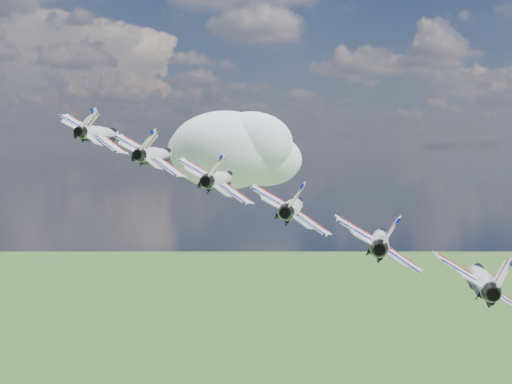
{
  "coord_description": "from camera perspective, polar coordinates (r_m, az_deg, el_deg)",
  "views": [
    {
      "loc": [
        -25.52,
        -73.77,
        163.78
      ],
      "look_at": [
        -12.02,
        6.55,
        157.99
      ],
      "focal_mm": 45.0,
      "sensor_mm": 36.0,
      "label": 1
    }
  ],
  "objects": [
    {
      "name": "cloud_far",
      "position": [
        256.96,
        -1.27,
        3.66
      ],
      "size": [
        69.02,
        54.23,
        27.11
      ],
      "primitive_type": "ellipsoid",
      "color": "white"
    },
    {
      "name": "jet_1",
      "position": [
        91.95,
        -8.79,
        3.34
      ],
      "size": [
        16.25,
        18.71,
        9.55
      ],
      "primitive_type": null,
      "rotation": [
        0.0,
        0.55,
        -0.36
      ],
      "color": "white"
    },
    {
      "name": "jet_5",
      "position": [
        71.11,
        19.35,
        -7.22
      ],
      "size": [
        16.25,
        18.71,
        9.55
      ],
      "primitive_type": null,
      "rotation": [
        0.0,
        0.55,
        -0.36
      ],
      "color": "silver"
    },
    {
      "name": "jet_2",
      "position": [
        84.82,
        -3.16,
        1.21
      ],
      "size": [
        16.25,
        18.71,
        9.55
      ],
      "primitive_type": null,
      "rotation": [
        0.0,
        0.55,
        -0.36
      ],
      "color": "white"
    },
    {
      "name": "jet_0",
      "position": [
        99.93,
        -13.58,
        5.13
      ],
      "size": [
        16.25,
        18.71,
        9.55
      ],
      "primitive_type": null,
      "rotation": [
        0.0,
        0.55,
        -0.36
      ],
      "color": "silver"
    },
    {
      "name": "jet_3",
      "position": [
        78.79,
        3.4,
        -1.3
      ],
      "size": [
        16.25,
        18.71,
        9.55
      ],
      "primitive_type": null,
      "rotation": [
        0.0,
        0.55,
        -0.36
      ],
      "color": "white"
    },
    {
      "name": "jet_4",
      "position": [
        74.13,
        10.93,
        -4.15
      ],
      "size": [
        16.25,
        18.71,
        9.55
      ],
      "primitive_type": null,
      "rotation": [
        0.0,
        0.55,
        -0.36
      ],
      "color": "silver"
    }
  ]
}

